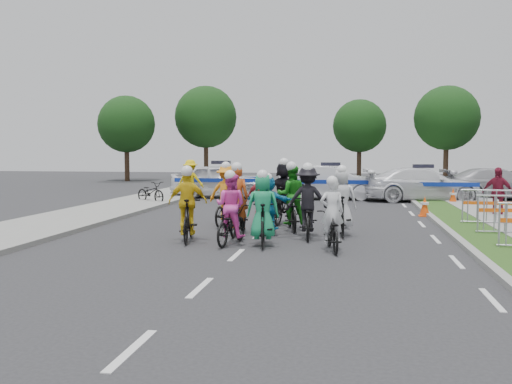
% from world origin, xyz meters
% --- Properties ---
extents(ground, '(90.00, 90.00, 0.00)m').
position_xyz_m(ground, '(0.00, 0.00, 0.00)').
color(ground, '#28282B').
rests_on(ground, ground).
extents(curb_right, '(0.20, 60.00, 0.12)m').
position_xyz_m(curb_right, '(5.10, 5.00, 0.06)').
color(curb_right, gray).
rests_on(curb_right, ground).
extents(grass_strip, '(1.20, 60.00, 0.11)m').
position_xyz_m(grass_strip, '(5.80, 5.00, 0.06)').
color(grass_strip, '#284D18').
rests_on(grass_strip, ground).
extents(sidewalk_left, '(3.00, 60.00, 0.13)m').
position_xyz_m(sidewalk_left, '(-6.50, 5.00, 0.07)').
color(sidewalk_left, gray).
rests_on(sidewalk_left, ground).
extents(rider_0, '(0.86, 1.75, 1.72)m').
position_xyz_m(rider_0, '(2.03, 0.90, 0.57)').
color(rider_0, black).
rests_on(rider_0, ground).
extents(rider_1, '(0.82, 1.79, 1.83)m').
position_xyz_m(rider_1, '(0.39, 1.27, 0.71)').
color(rider_1, black).
rests_on(rider_1, ground).
extents(rider_2, '(0.89, 1.85, 1.81)m').
position_xyz_m(rider_2, '(-0.42, 1.40, 0.68)').
color(rider_2, black).
rests_on(rider_2, ground).
extents(rider_3, '(1.01, 1.88, 1.91)m').
position_xyz_m(rider_3, '(-1.56, 1.61, 0.73)').
color(rider_3, black).
rests_on(rider_3, ground).
extents(rider_4, '(1.13, 1.97, 1.97)m').
position_xyz_m(rider_4, '(1.34, 2.71, 0.76)').
color(rider_4, black).
rests_on(rider_4, ground).
extents(rider_5, '(1.39, 1.65, 1.68)m').
position_xyz_m(rider_5, '(0.26, 2.97, 0.72)').
color(rider_5, black).
rests_on(rider_5, ground).
extents(rider_6, '(0.68, 1.93, 1.97)m').
position_xyz_m(rider_6, '(-0.58, 2.98, 0.65)').
color(rider_6, black).
rests_on(rider_6, ground).
extents(rider_7, '(0.83, 1.84, 1.89)m').
position_xyz_m(rider_7, '(2.20, 3.30, 0.74)').
color(rider_7, black).
rests_on(rider_7, ground).
extents(rider_8, '(1.05, 2.03, 1.97)m').
position_xyz_m(rider_8, '(0.77, 4.08, 0.73)').
color(rider_8, black).
rests_on(rider_8, ground).
extents(rider_9, '(0.84, 1.58, 1.66)m').
position_xyz_m(rider_9, '(-0.20, 4.65, 0.65)').
color(rider_9, black).
rests_on(rider_9, ground).
extents(rider_10, '(1.15, 1.98, 1.95)m').
position_xyz_m(rider_10, '(-1.28, 4.77, 0.75)').
color(rider_10, black).
rests_on(rider_10, ground).
extents(rider_11, '(1.70, 2.02, 2.05)m').
position_xyz_m(rider_11, '(0.40, 5.45, 0.85)').
color(rider_11, black).
rests_on(rider_11, ground).
extents(police_car_0, '(4.84, 2.14, 1.62)m').
position_xyz_m(police_car_0, '(-3.75, 14.68, 0.81)').
color(police_car_0, white).
rests_on(police_car_0, ground).
extents(police_car_1, '(4.83, 1.94, 1.56)m').
position_xyz_m(police_car_1, '(1.48, 14.68, 0.78)').
color(police_car_1, white).
rests_on(police_car_1, ground).
extents(police_car_2, '(5.36, 2.66, 1.50)m').
position_xyz_m(police_car_2, '(5.58, 14.21, 0.75)').
color(police_car_2, white).
rests_on(police_car_2, ground).
extents(civilian_sedan, '(5.23, 2.74, 1.45)m').
position_xyz_m(civilian_sedan, '(9.15, 15.85, 0.72)').
color(civilian_sedan, '#ADADB2').
rests_on(civilian_sedan, ground).
extents(spectator_2, '(1.08, 0.87, 1.72)m').
position_xyz_m(spectator_2, '(7.30, 8.15, 0.86)').
color(spectator_2, maroon).
rests_on(spectator_2, ground).
extents(marshal_hiviz, '(1.23, 0.75, 1.86)m').
position_xyz_m(marshal_hiviz, '(-4.74, 12.82, 0.93)').
color(marshal_hiviz, '#E0BD0B').
rests_on(marshal_hiviz, ground).
extents(barrier_2, '(2.01, 0.56, 1.12)m').
position_xyz_m(barrier_2, '(6.70, 5.73, 0.56)').
color(barrier_2, '#A5A8AD').
rests_on(barrier_2, ground).
extents(cone_0, '(0.40, 0.40, 0.70)m').
position_xyz_m(cone_0, '(4.96, 8.26, 0.34)').
color(cone_0, '#F24C0C').
rests_on(cone_0, ground).
extents(cone_1, '(0.40, 0.40, 0.70)m').
position_xyz_m(cone_1, '(6.67, 12.91, 0.34)').
color(cone_1, '#F24C0C').
rests_on(cone_1, ground).
extents(parked_bike, '(1.84, 1.50, 0.94)m').
position_xyz_m(parked_bike, '(-6.10, 11.37, 0.47)').
color(parked_bike, black).
rests_on(parked_bike, ground).
extents(tree_0, '(4.20, 4.20, 6.30)m').
position_xyz_m(tree_0, '(-14.00, 28.00, 4.19)').
color(tree_0, '#382619').
rests_on(tree_0, ground).
extents(tree_1, '(4.55, 4.55, 6.82)m').
position_xyz_m(tree_1, '(9.00, 30.00, 4.54)').
color(tree_1, '#382619').
rests_on(tree_1, ground).
extents(tree_3, '(4.90, 4.90, 7.35)m').
position_xyz_m(tree_3, '(-9.00, 32.00, 4.89)').
color(tree_3, '#382619').
rests_on(tree_3, ground).
extents(tree_4, '(4.20, 4.20, 6.30)m').
position_xyz_m(tree_4, '(3.00, 34.00, 4.19)').
color(tree_4, '#382619').
rests_on(tree_4, ground).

